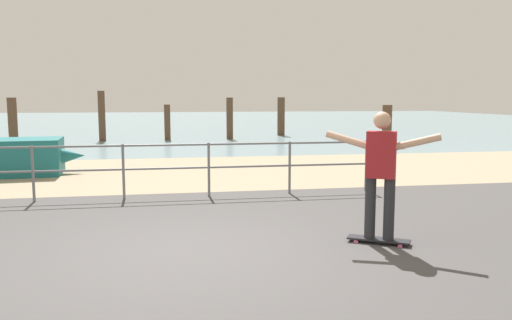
% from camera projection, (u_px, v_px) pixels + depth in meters
% --- Properties ---
extents(ground_plane, '(24.00, 10.00, 0.04)m').
position_uv_depth(ground_plane, '(185.00, 284.00, 5.29)').
color(ground_plane, '#474444').
rests_on(ground_plane, ground).
extents(beach_strip, '(24.00, 6.00, 0.04)m').
position_uv_depth(beach_strip, '(173.00, 172.00, 13.10)').
color(beach_strip, tan).
rests_on(beach_strip, ground).
extents(sea_surface, '(72.00, 50.00, 0.04)m').
position_uv_depth(sea_surface, '(168.00, 121.00, 40.47)').
color(sea_surface, '#75939E').
rests_on(sea_surface, ground).
extents(railing_fence, '(11.20, 0.05, 1.05)m').
position_uv_depth(railing_fence, '(78.00, 164.00, 9.39)').
color(railing_fence, slate).
rests_on(railing_fence, ground).
extents(skateboard, '(0.79, 0.59, 0.08)m').
position_uv_depth(skateboard, '(379.00, 240.00, 6.68)').
color(skateboard, black).
rests_on(skateboard, ground).
extents(skateboarder, '(1.28, 0.83, 1.65)m').
position_uv_depth(skateboarder, '(381.00, 168.00, 6.57)').
color(skateboarder, '#26262B').
rests_on(skateboarder, skateboard).
extents(groyne_post_0, '(0.32, 0.32, 1.90)m').
position_uv_depth(groyne_post_0, '(13.00, 124.00, 18.72)').
color(groyne_post_0, '#513826').
rests_on(groyne_post_0, ground).
extents(groyne_post_1, '(0.30, 0.30, 2.18)m').
position_uv_depth(groyne_post_1, '(102.00, 116.00, 22.15)').
color(groyne_post_1, '#513826').
rests_on(groyne_post_1, ground).
extents(groyne_post_2, '(0.27, 0.27, 1.59)m').
position_uv_depth(groyne_post_2, '(167.00, 123.00, 22.72)').
color(groyne_post_2, '#513826').
rests_on(groyne_post_2, ground).
extents(groyne_post_3, '(0.30, 0.30, 1.89)m').
position_uv_depth(groyne_post_3, '(230.00, 119.00, 23.19)').
color(groyne_post_3, '#513826').
rests_on(groyne_post_3, ground).
extents(groyne_post_4, '(0.37, 0.37, 1.90)m').
position_uv_depth(groyne_post_4, '(281.00, 117.00, 25.42)').
color(groyne_post_4, '#513826').
rests_on(groyne_post_4, ground).
extents(groyne_post_5, '(0.37, 0.37, 1.62)m').
position_uv_depth(groyne_post_5, '(387.00, 126.00, 19.85)').
color(groyne_post_5, '#513826').
rests_on(groyne_post_5, ground).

